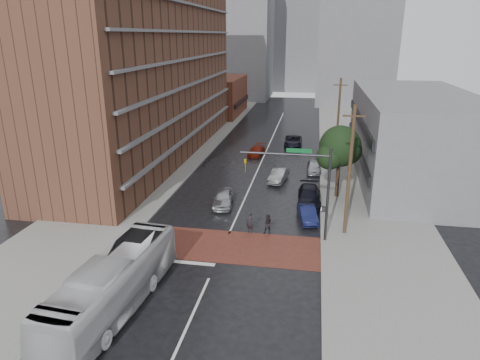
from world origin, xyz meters
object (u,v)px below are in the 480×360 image
(transit_bus, at_px, (113,284))
(pedestrian_a, at_px, (250,222))
(pedestrian_b, at_px, (268,225))
(suv_travel, at_px, (293,141))
(car_parked_mid, at_px, (309,196))
(car_parked_near, at_px, (307,214))
(car_travel_b, at_px, (279,175))
(car_travel_c, at_px, (256,151))
(car_parked_far, at_px, (314,167))
(car_travel_a, at_px, (223,198))

(transit_bus, distance_m, pedestrian_a, 12.49)
(pedestrian_b, height_order, suv_travel, pedestrian_b)
(pedestrian_a, height_order, car_parked_mid, pedestrian_a)
(car_parked_near, distance_m, car_parked_mid, 3.93)
(car_travel_b, height_order, car_travel_c, car_travel_b)
(pedestrian_b, height_order, car_parked_far, pedestrian_b)
(transit_bus, height_order, car_travel_b, transit_bus)
(transit_bus, relative_size, car_travel_c, 2.77)
(pedestrian_b, distance_m, car_travel_a, 6.98)
(pedestrian_b, relative_size, car_travel_c, 0.40)
(car_travel_a, relative_size, car_travel_c, 1.04)
(car_travel_a, xyz_separation_m, suv_travel, (5.02, 23.00, -0.02))
(pedestrian_b, xyz_separation_m, car_travel_c, (-4.01, 22.58, -0.22))
(suv_travel, height_order, car_parked_far, suv_travel)
(transit_bus, bearing_deg, car_travel_a, 85.14)
(pedestrian_b, bearing_deg, car_parked_far, 78.00)
(suv_travel, xyz_separation_m, car_parked_mid, (2.61, -21.19, 0.03))
(car_parked_near, bearing_deg, car_parked_far, 77.73)
(pedestrian_b, distance_m, car_parked_far, 16.89)
(pedestrian_b, height_order, car_travel_a, pedestrian_b)
(car_travel_b, bearing_deg, pedestrian_b, -78.99)
(car_travel_a, relative_size, car_parked_near, 1.14)
(pedestrian_a, distance_m, car_travel_a, 6.12)
(suv_travel, bearing_deg, pedestrian_a, -94.87)
(car_travel_b, height_order, car_parked_far, car_travel_b)
(car_parked_near, bearing_deg, car_travel_c, 98.93)
(car_travel_a, bearing_deg, suv_travel, 70.52)
(car_parked_near, bearing_deg, car_travel_a, 153.78)
(transit_bus, height_order, car_travel_c, transit_bus)
(transit_bus, relative_size, pedestrian_b, 6.97)
(car_travel_b, height_order, car_parked_mid, car_parked_mid)
(car_parked_near, bearing_deg, pedestrian_b, -144.10)
(transit_bus, relative_size, car_parked_far, 2.96)
(pedestrian_a, bearing_deg, suv_travel, 103.78)
(car_travel_a, height_order, car_parked_far, car_travel_a)
(car_travel_a, bearing_deg, car_travel_c, 80.69)
(pedestrian_a, xyz_separation_m, car_parked_mid, (4.40, 7.00, -0.16))
(suv_travel, height_order, car_parked_mid, car_parked_mid)
(car_travel_b, distance_m, car_parked_mid, 6.56)
(car_travel_a, height_order, car_parked_near, car_travel_a)
(car_parked_mid, bearing_deg, car_travel_c, 112.18)
(car_travel_a, distance_m, car_parked_far, 13.89)
(car_parked_mid, relative_size, car_parked_far, 1.31)
(car_parked_near, relative_size, car_parked_mid, 0.74)
(car_travel_c, bearing_deg, car_parked_far, -32.67)
(car_parked_far, bearing_deg, pedestrian_b, -102.42)
(car_parked_mid, distance_m, car_parked_far, 9.57)
(pedestrian_a, height_order, car_parked_near, pedestrian_a)
(car_travel_c, xyz_separation_m, suv_travel, (4.37, 5.61, 0.11))
(pedestrian_a, bearing_deg, transit_bus, -101.21)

